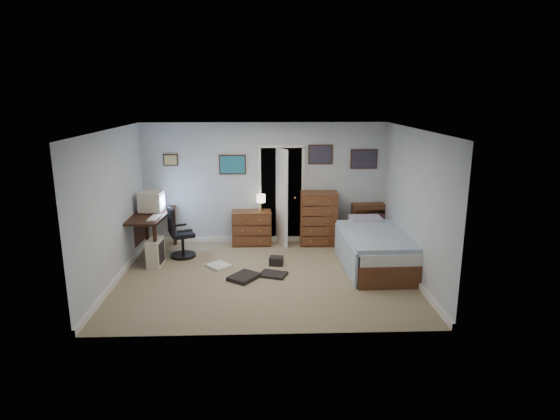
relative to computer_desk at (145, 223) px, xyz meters
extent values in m
cube|color=#83755A|center=(2.30, -1.16, -0.65)|extent=(5.00, 4.00, 0.02)
cube|color=black|center=(0.10, -0.01, 0.17)|extent=(0.76, 1.49, 0.04)
cube|color=black|center=(-0.23, -0.66, -0.25)|extent=(0.06, 0.06, 0.79)
cube|color=black|center=(0.34, -0.70, -0.25)|extent=(0.06, 0.06, 0.79)
cube|color=black|center=(-0.14, 0.69, -0.25)|extent=(0.06, 0.06, 0.79)
cube|color=black|center=(0.43, 0.65, -0.25)|extent=(0.06, 0.06, 0.79)
cube|color=black|center=(-0.21, 0.01, -0.20)|extent=(0.12, 1.33, 0.56)
cube|color=beige|center=(0.12, 0.14, 0.40)|extent=(0.45, 0.43, 0.38)
cube|color=#8CB2F2|center=(0.34, 0.13, 0.40)|extent=(0.03, 0.31, 0.24)
cube|color=beige|center=(0.12, 0.14, 0.20)|extent=(0.30, 0.30, 0.02)
cube|color=beige|center=(0.28, -0.36, 0.21)|extent=(0.20, 0.45, 0.03)
cube|color=beige|center=(0.30, -0.56, -0.39)|extent=(0.25, 0.48, 0.50)
cube|color=black|center=(0.42, -0.56, -0.39)|extent=(0.03, 0.33, 0.39)
cylinder|color=black|center=(0.72, -0.11, -0.61)|extent=(0.62, 0.62, 0.05)
cylinder|color=black|center=(0.72, -0.11, -0.41)|extent=(0.07, 0.07, 0.37)
cube|color=black|center=(0.72, -0.11, -0.19)|extent=(0.53, 0.53, 0.07)
cube|color=black|center=(0.54, -0.18, 0.09)|extent=(0.19, 0.36, 0.50)
cube|color=black|center=(0.81, -0.31, -0.07)|extent=(0.27, 0.15, 0.04)
cube|color=black|center=(0.64, 0.10, -0.07)|extent=(0.27, 0.15, 0.04)
cube|color=maroon|center=(-0.02, 0.95, -0.26)|extent=(0.16, 0.16, 0.77)
cube|color=brown|center=(2.03, 0.61, -0.28)|extent=(0.82, 0.43, 0.71)
cylinder|color=gold|center=(2.23, 0.61, 0.08)|extent=(0.11, 0.11, 0.02)
cylinder|color=gold|center=(2.23, 0.61, 0.19)|extent=(0.02, 0.02, 0.21)
cylinder|color=beige|center=(2.23, 0.61, 0.34)|extent=(0.18, 0.18, 0.16)
cube|color=black|center=(2.65, 1.14, 0.36)|extent=(0.90, 0.60, 2.00)
cube|color=white|center=(2.20, 0.81, 0.36)|extent=(0.06, 0.05, 2.00)
cube|color=white|center=(3.10, 0.81, 0.36)|extent=(0.06, 0.05, 2.00)
cube|color=white|center=(2.65, 0.81, 1.38)|extent=(0.96, 0.05, 0.06)
cube|color=white|center=(2.61, 0.70, 0.36)|extent=(0.31, 0.77, 2.00)
sphere|color=gold|center=(2.92, 0.55, 0.36)|extent=(0.06, 0.06, 0.06)
cube|color=brown|center=(3.41, 0.59, -0.09)|extent=(0.78, 0.48, 1.11)
cube|color=brown|center=(4.59, 0.71, -0.22)|extent=(0.94, 0.29, 0.84)
cube|color=black|center=(4.59, 0.64, -0.07)|extent=(0.86, 0.15, 0.28)
cube|color=maroon|center=(4.59, 0.64, -0.10)|extent=(0.75, 0.16, 0.20)
cube|color=brown|center=(4.30, -0.73, -0.45)|extent=(1.14, 2.20, 0.38)
cube|color=white|center=(4.30, -0.73, -0.16)|extent=(1.10, 2.16, 0.20)
cube|color=#5F87B1|center=(4.30, -0.83, -0.04)|extent=(1.20, 1.88, 0.11)
cube|color=#5F87B1|center=(3.73, -0.85, -0.34)|extent=(0.09, 1.85, 0.59)
cube|color=#6C6FAD|center=(4.28, 0.09, 0.00)|extent=(0.61, 0.43, 0.14)
cube|color=#331E11|center=(0.40, 0.82, 1.11)|extent=(0.30, 0.03, 0.24)
cube|color=#917A4F|center=(0.40, 0.80, 1.11)|extent=(0.25, 0.01, 0.19)
cube|color=#331E11|center=(1.65, 0.82, 1.01)|extent=(0.55, 0.03, 0.40)
cube|color=navy|center=(1.65, 0.80, 1.01)|extent=(0.50, 0.01, 0.35)
cube|color=#331E11|center=(3.45, 0.82, 1.21)|extent=(0.50, 0.03, 0.40)
cube|color=black|center=(3.45, 0.80, 1.21)|extent=(0.45, 0.01, 0.35)
cube|color=#331E11|center=(4.35, 0.82, 1.11)|extent=(0.55, 0.03, 0.40)
cube|color=black|center=(4.35, 0.80, 1.11)|extent=(0.50, 0.01, 0.35)
cube|color=black|center=(2.50, -0.62, -0.56)|extent=(0.27, 0.24, 0.16)
cube|color=silver|center=(1.45, -0.72, -0.61)|extent=(0.51, 0.51, 0.06)
cube|color=black|center=(1.94, -1.27, -0.61)|extent=(0.61, 0.63, 0.07)
cube|color=black|center=(2.44, -1.14, -0.62)|extent=(0.53, 0.47, 0.04)
camera|label=1|loc=(2.28, -8.70, 2.40)|focal=30.00mm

